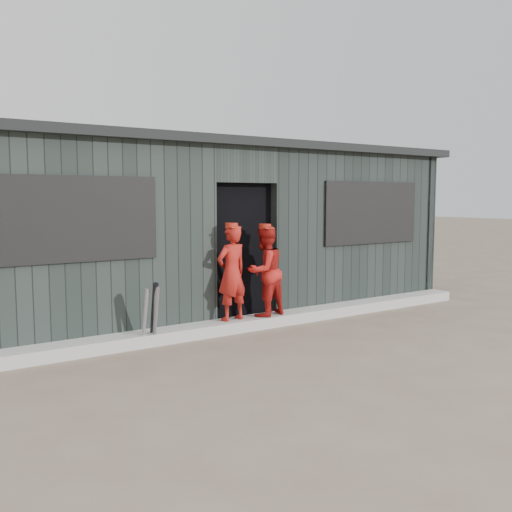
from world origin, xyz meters
TOP-DOWN VIEW (x-y plane):
  - ground at (0.00, 0.00)m, footprint 80.00×80.00m
  - curb at (0.00, 1.82)m, footprint 8.00×0.36m
  - bat_left at (-1.70, 1.67)m, footprint 0.11×0.20m
  - bat_mid at (-1.58, 1.62)m, footprint 0.09×0.24m
  - bat_right at (-1.58, 1.68)m, footprint 0.13×0.37m
  - player_red_left at (-0.37, 1.83)m, footprint 0.51×0.37m
  - player_red_right at (0.16, 1.82)m, footprint 0.70×0.60m
  - player_grey_back at (0.24, 2.38)m, footprint 0.77×0.63m
  - dugout at (0.00, 3.50)m, footprint 8.30×3.30m

SIDE VIEW (x-z plane):
  - ground at x=0.00m, z-range 0.00..0.00m
  - curb at x=0.00m, z-range 0.00..0.15m
  - bat_left at x=-1.70m, z-range 0.00..0.74m
  - bat_mid at x=-1.58m, z-range 0.00..0.77m
  - bat_right at x=-1.58m, z-range 0.00..0.80m
  - player_grey_back at x=0.24m, z-range 0.00..1.35m
  - player_red_right at x=0.16m, z-range 0.15..1.41m
  - player_red_left at x=-0.37m, z-range 0.15..1.44m
  - dugout at x=0.00m, z-range -0.02..2.60m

